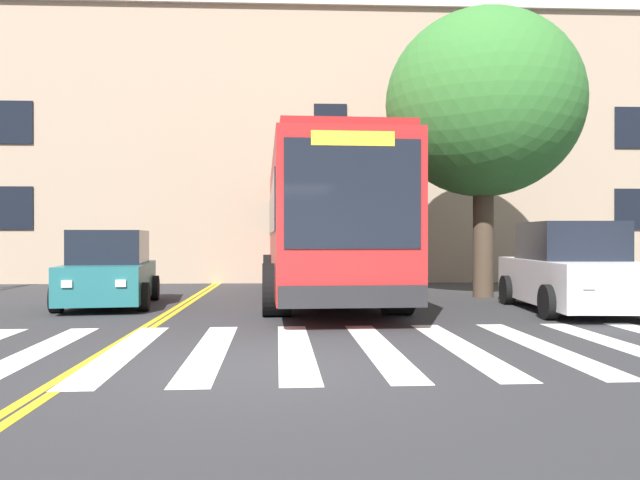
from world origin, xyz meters
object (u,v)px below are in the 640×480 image
city_bus (321,222)px  car_teal_near_lane (110,271)px  car_white_far_lane (572,271)px  street_tree_curbside_large (483,104)px  car_black_behind_bus (302,253)px

city_bus → car_teal_near_lane: size_ratio=2.95×
car_teal_near_lane → car_white_far_lane: bearing=-8.4°
car_teal_near_lane → street_tree_curbside_large: bearing=10.4°
city_bus → street_tree_curbside_large: (4.16, 0.11, 3.02)m
car_teal_near_lane → street_tree_curbside_large: 10.02m
car_teal_near_lane → car_black_behind_bus: bearing=67.7°
street_tree_curbside_large → car_teal_near_lane: bearing=-169.6°
car_white_far_lane → street_tree_curbside_large: 5.21m
car_teal_near_lane → car_black_behind_bus: (4.50, 10.98, 0.10)m
car_white_far_lane → street_tree_curbside_large: bearing=106.1°
car_teal_near_lane → car_white_far_lane: 9.97m
car_black_behind_bus → street_tree_curbside_large: street_tree_curbside_large is taller
car_black_behind_bus → car_teal_near_lane: bearing=-112.3°
city_bus → car_black_behind_bus: bearing=91.9°
car_white_far_lane → street_tree_curbside_large: size_ratio=0.60×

